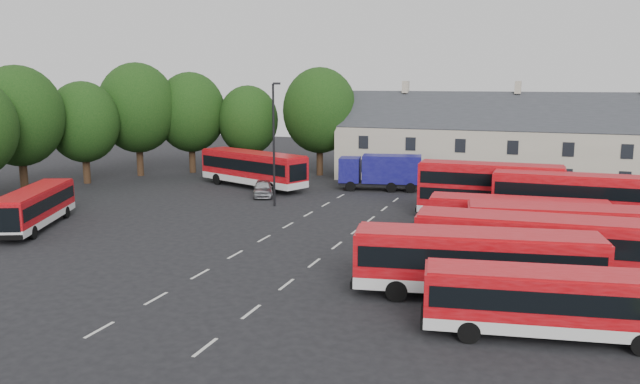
{
  "coord_description": "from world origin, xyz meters",
  "views": [
    {
      "loc": [
        16.94,
        -33.74,
        10.21
      ],
      "look_at": [
        1.74,
        7.88,
        2.2
      ],
      "focal_mm": 35.0,
      "sensor_mm": 36.0,
      "label": 1
    }
  ],
  "objects": [
    {
      "name": "terrace_houses",
      "position": [
        14.0,
        30.0,
        3.86
      ],
      "size": [
        35.7,
        7.13,
        10.06
      ],
      "color": "beige",
      "rests_on": "ground"
    },
    {
      "name": "box_truck",
      "position": [
        2.6,
        22.2,
        1.86
      ],
      "size": [
        7.86,
        3.75,
        3.3
      ],
      "rotation": [
        0.0,
        0.0,
        0.19
      ],
      "color": "black",
      "rests_on": "ground"
    },
    {
      "name": "bus_north",
      "position": [
        -9.29,
        19.36,
        2.06
      ],
      "size": [
        12.25,
        7.15,
        3.42
      ],
      "rotation": [
        0.0,
        0.0,
        -0.39
      ],
      "color": "silver",
      "rests_on": "ground"
    },
    {
      "name": "bus_west",
      "position": [
        -16.15,
        -0.79,
        1.66
      ],
      "size": [
        5.89,
        9.83,
        2.76
      ],
      "rotation": [
        0.0,
        0.0,
        1.98
      ],
      "color": "silver",
      "rests_on": "ground"
    },
    {
      "name": "bus_row_c",
      "position": [
        16.46,
        -0.76,
        1.98
      ],
      "size": [
        11.81,
        3.41,
        3.3
      ],
      "rotation": [
        0.0,
        0.0,
        0.06
      ],
      "color": "silver",
      "rests_on": "ground"
    },
    {
      "name": "bus_row_e",
      "position": [
        15.51,
        5.67,
        1.81
      ],
      "size": [
        10.81,
        3.21,
        3.02
      ],
      "rotation": [
        0.0,
        0.0,
        0.07
      ],
      "color": "silver",
      "rests_on": "ground"
    },
    {
      "name": "bus_row_a",
      "position": [
        17.47,
        -8.55,
        1.68
      ],
      "size": [
        10.14,
        3.86,
        2.8
      ],
      "rotation": [
        0.0,
        0.0,
        0.17
      ],
      "color": "silver",
      "rests_on": "ground"
    },
    {
      "name": "bus_dd_north",
      "position": [
        13.2,
        12.75,
        2.39
      ],
      "size": [
        10.25,
        2.48,
        4.19
      ],
      "rotation": [
        0.0,
        0.0,
        0.01
      ],
      "color": "silver",
      "rests_on": "ground"
    },
    {
      "name": "ground",
      "position": [
        0.0,
        0.0,
        0.0
      ],
      "size": [
        140.0,
        140.0,
        0.0
      ],
      "primitive_type": "plane",
      "color": "black",
      "rests_on": "ground"
    },
    {
      "name": "bus_dd_south",
      "position": [
        18.53,
        10.39,
        2.3
      ],
      "size": [
        9.85,
        2.29,
        4.04
      ],
      "rotation": [
        0.0,
        0.0,
        -0.0
      ],
      "color": "silver",
      "rests_on": "ground"
    },
    {
      "name": "bus_row_d",
      "position": [
        18.54,
        3.0,
        1.94
      ],
      "size": [
        11.67,
        4.14,
        3.23
      ],
      "rotation": [
        0.0,
        0.0,
        0.14
      ],
      "color": "silver",
      "rests_on": "ground"
    },
    {
      "name": "bus_row_b",
      "position": [
        14.16,
        -4.7,
        1.93
      ],
      "size": [
        11.64,
        4.51,
        3.21
      ],
      "rotation": [
        0.0,
        0.0,
        0.17
      ],
      "color": "silver",
      "rests_on": "ground"
    },
    {
      "name": "silver_car",
      "position": [
        -6.46,
        15.63,
        0.72
      ],
      "size": [
        3.3,
        4.57,
        1.45
      ],
      "primitive_type": "imported",
      "rotation": [
        0.0,
        0.0,
        0.42
      ],
      "color": "#B6B9BE",
      "rests_on": "ground"
    },
    {
      "name": "lamppost",
      "position": [
        -3.69,
        11.97,
        5.33
      ],
      "size": [
        0.69,
        0.45,
        9.99
      ],
      "rotation": [
        0.0,
        0.0,
        0.38
      ],
      "color": "black",
      "rests_on": "ground"
    },
    {
      "name": "lane_markings",
      "position": [
        2.5,
        2.0,
        0.01
      ],
      "size": [
        5.15,
        33.8,
        0.01
      ],
      "color": "beige",
      "rests_on": "ground"
    },
    {
      "name": "treeline",
      "position": [
        -20.74,
        19.36,
        6.68
      ],
      "size": [
        29.92,
        32.59,
        12.01
      ],
      "color": "black",
      "rests_on": "ground"
    }
  ]
}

